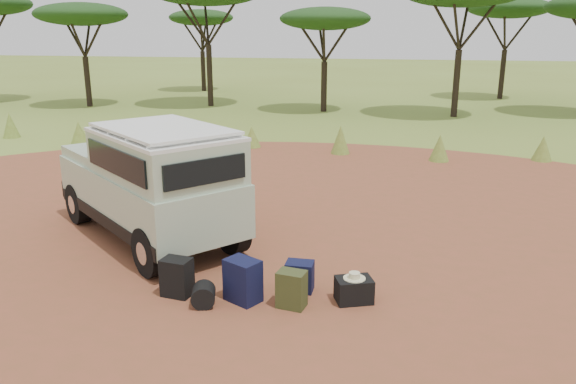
% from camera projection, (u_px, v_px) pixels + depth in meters
% --- Properties ---
extents(ground, '(140.00, 140.00, 0.00)m').
position_uv_depth(ground, '(274.00, 262.00, 9.44)').
color(ground, olive).
rests_on(ground, ground).
extents(dirt_clearing, '(23.00, 23.00, 0.01)m').
position_uv_depth(dirt_clearing, '(274.00, 261.00, 9.44)').
color(dirt_clearing, brown).
rests_on(dirt_clearing, ground).
extents(grass_fringe, '(36.60, 1.60, 0.90)m').
position_uv_depth(grass_fringe, '(344.00, 142.00, 17.44)').
color(grass_fringe, olive).
rests_on(grass_fringe, ground).
extents(acacia_treeline, '(46.70, 13.20, 6.26)m').
position_uv_depth(acacia_treeline, '(388.00, 6.00, 26.52)').
color(acacia_treeline, black).
rests_on(acacia_treeline, ground).
extents(safari_vehicle, '(4.57, 4.17, 2.19)m').
position_uv_depth(safari_vehicle, '(151.00, 184.00, 10.20)').
color(safari_vehicle, '#A5BCA0').
rests_on(safari_vehicle, ground).
extents(walking_staff, '(0.27, 0.35, 1.32)m').
position_uv_depth(walking_staff, '(189.00, 193.00, 11.06)').
color(walking_staff, maroon).
rests_on(walking_staff, ground).
extents(backpack_black, '(0.45, 0.36, 0.57)m').
position_uv_depth(backpack_black, '(177.00, 277.00, 8.16)').
color(backpack_black, black).
rests_on(backpack_black, ground).
extents(backpack_navy, '(0.59, 0.53, 0.63)m').
position_uv_depth(backpack_navy, '(243.00, 281.00, 7.99)').
color(backpack_navy, '#12143A').
rests_on(backpack_navy, ground).
extents(backpack_olive, '(0.43, 0.34, 0.54)m').
position_uv_depth(backpack_olive, '(292.00, 290.00, 7.82)').
color(backpack_olive, '#363F1D').
rests_on(backpack_olive, ground).
extents(duffel_navy, '(0.41, 0.31, 0.46)m').
position_uv_depth(duffel_navy, '(300.00, 277.00, 8.33)').
color(duffel_navy, '#12143A').
rests_on(duffel_navy, ground).
extents(hard_case, '(0.61, 0.52, 0.36)m').
position_uv_depth(hard_case, '(354.00, 290.00, 8.00)').
color(hard_case, black).
rests_on(hard_case, ground).
extents(stuff_sack, '(0.42, 0.42, 0.33)m').
position_uv_depth(stuff_sack, '(203.00, 295.00, 7.89)').
color(stuff_sack, black).
rests_on(stuff_sack, ground).
extents(safari_hat, '(0.32, 0.32, 0.09)m').
position_uv_depth(safari_hat, '(354.00, 276.00, 7.94)').
color(safari_hat, beige).
rests_on(safari_hat, hard_case).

